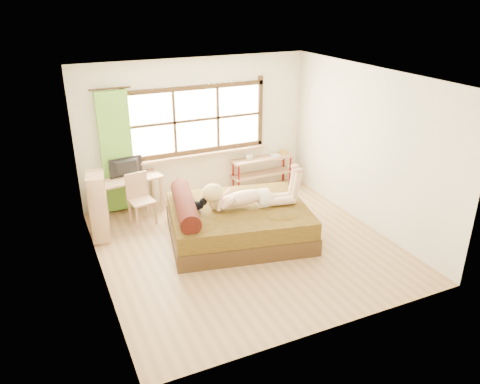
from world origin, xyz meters
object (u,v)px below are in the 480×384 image
bed (235,221)px  pipe_shelf (263,166)px  desk (129,183)px  bookshelf (98,207)px  woman (248,188)px  kitten (195,205)px  chair (139,196)px

bed → pipe_shelf: 2.24m
pipe_shelf → desk: bearing=-179.3°
pipe_shelf → bookshelf: size_ratio=1.18×
woman → kitten: woman is taller
woman → desk: size_ratio=1.30×
bookshelf → desk: bearing=56.6°
pipe_shelf → bookshelf: 3.53m
woman → kitten: bearing=-178.2°
bed → bookshelf: 2.24m
bed → chair: chair is taller
chair → kitten: bearing=-70.9°
bookshelf → pipe_shelf: bearing=23.0°
desk → pipe_shelf: size_ratio=0.91×
kitten → woman: bearing=1.8°
pipe_shelf → bookshelf: (-3.43, -0.83, 0.09)m
woman → kitten: size_ratio=4.67×
woman → kitten: 0.91m
bed → kitten: (-0.67, 0.09, 0.39)m
kitten → bookshelf: 1.60m
desk → bookshelf: 0.97m
desk → bookshelf: size_ratio=1.07×
desk → pipe_shelf: (2.77, 0.12, -0.14)m
kitten → chair: chair is taller
desk → bookshelf: bearing=-141.6°
bed → bookshelf: (-2.03, 0.91, 0.27)m
kitten → chair: bearing=129.6°
bed → chair: bearing=147.3°
kitten → bookshelf: bookshelf is taller
bed → desk: bed is taller
bed → woman: (0.20, -0.06, 0.59)m
chair → pipe_shelf: 2.72m
desk → chair: 0.40m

